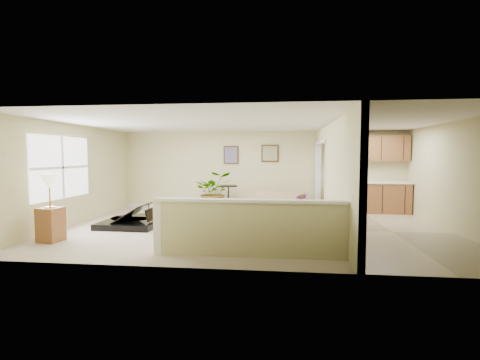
# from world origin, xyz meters

# --- Properties ---
(floor) EXTENTS (9.00, 9.00, 0.00)m
(floor) POSITION_xyz_m (0.00, 0.00, 0.00)
(floor) COLOR tan
(floor) RESTS_ON ground
(back_wall) EXTENTS (9.00, 0.04, 2.50)m
(back_wall) POSITION_xyz_m (0.00, 3.00, 1.25)
(back_wall) COLOR #C1B983
(back_wall) RESTS_ON floor
(front_wall) EXTENTS (9.00, 0.04, 2.50)m
(front_wall) POSITION_xyz_m (0.00, -3.00, 1.25)
(front_wall) COLOR #C1B983
(front_wall) RESTS_ON floor
(left_wall) EXTENTS (0.04, 6.00, 2.50)m
(left_wall) POSITION_xyz_m (-4.50, 0.00, 1.25)
(left_wall) COLOR #C1B983
(left_wall) RESTS_ON floor
(right_wall) EXTENTS (0.04, 6.00, 2.50)m
(right_wall) POSITION_xyz_m (4.50, 0.00, 1.25)
(right_wall) COLOR #C1B983
(right_wall) RESTS_ON floor
(ceiling) EXTENTS (9.00, 6.00, 0.04)m
(ceiling) POSITION_xyz_m (0.00, 0.00, 2.50)
(ceiling) COLOR silver
(ceiling) RESTS_ON back_wall
(kitchen_vinyl) EXTENTS (2.70, 6.00, 0.01)m
(kitchen_vinyl) POSITION_xyz_m (3.15, 0.00, 0.00)
(kitchen_vinyl) COLOR tan
(kitchen_vinyl) RESTS_ON floor
(interior_partition) EXTENTS (0.18, 5.99, 2.50)m
(interior_partition) POSITION_xyz_m (1.80, 0.25, 1.22)
(interior_partition) COLOR #C1B983
(interior_partition) RESTS_ON floor
(pony_half_wall) EXTENTS (3.42, 0.22, 1.00)m
(pony_half_wall) POSITION_xyz_m (0.08, -2.30, 0.52)
(pony_half_wall) COLOR #C1B983
(pony_half_wall) RESTS_ON floor
(left_window) EXTENTS (0.05, 2.15, 1.45)m
(left_window) POSITION_xyz_m (-4.49, -0.50, 1.45)
(left_window) COLOR white
(left_window) RESTS_ON left_wall
(wall_art_left) EXTENTS (0.48, 0.04, 0.58)m
(wall_art_left) POSITION_xyz_m (-0.95, 2.97, 1.75)
(wall_art_left) COLOR #3D2816
(wall_art_left) RESTS_ON back_wall
(wall_mirror) EXTENTS (0.55, 0.04, 0.55)m
(wall_mirror) POSITION_xyz_m (0.30, 2.97, 1.80)
(wall_mirror) COLOR #3D2816
(wall_mirror) RESTS_ON back_wall
(kitchen_cabinets) EXTENTS (2.36, 0.65, 2.33)m
(kitchen_cabinets) POSITION_xyz_m (3.19, 2.73, 0.87)
(kitchen_cabinets) COLOR brown
(kitchen_cabinets) RESTS_ON floor
(piano) EXTENTS (1.65, 1.71, 1.30)m
(piano) POSITION_xyz_m (-3.03, 0.02, 0.54)
(piano) COLOR black
(piano) RESTS_ON floor
(piano_bench) EXTENTS (0.60, 0.83, 0.50)m
(piano_bench) POSITION_xyz_m (-1.29, -0.56, 0.25)
(piano_bench) COLOR black
(piano_bench) RESTS_ON floor
(loveseat) EXTENTS (1.59, 1.04, 0.84)m
(loveseat) POSITION_xyz_m (0.58, 2.26, 0.32)
(loveseat) COLOR tan
(loveseat) RESTS_ON floor
(accent_table) EXTENTS (0.56, 0.56, 0.82)m
(accent_table) POSITION_xyz_m (-0.96, 2.41, 0.52)
(accent_table) COLOR black
(accent_table) RESTS_ON floor
(palm_plant) EXTENTS (1.35, 1.25, 1.24)m
(palm_plant) POSITION_xyz_m (-1.40, 2.35, 0.61)
(palm_plant) COLOR black
(palm_plant) RESTS_ON floor
(small_plant) EXTENTS (0.44, 0.44, 0.62)m
(small_plant) POSITION_xyz_m (1.25, 2.31, 0.26)
(small_plant) COLOR black
(small_plant) RESTS_ON floor
(lamp_stand) EXTENTS (0.45, 0.45, 1.36)m
(lamp_stand) POSITION_xyz_m (-3.96, -1.69, 0.58)
(lamp_stand) COLOR brown
(lamp_stand) RESTS_ON floor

